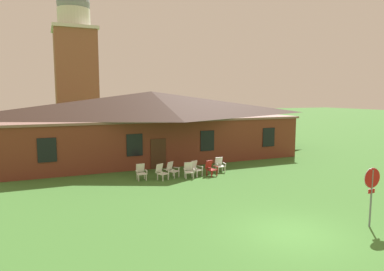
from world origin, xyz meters
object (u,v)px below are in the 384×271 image
lawn_chair_middle (189,170)px  lawn_chair_right_end (196,168)px  lawn_chair_by_porch (141,172)px  lawn_chair_under_eave (220,164)px  lawn_chair_near_door (161,171)px  lawn_chair_left_end (172,169)px  stop_sign (372,185)px  lawn_chair_far_side (211,168)px

lawn_chair_middle → lawn_chair_right_end: (0.61, 0.32, 0.00)m
lawn_chair_by_porch → lawn_chair_under_eave: (5.40, 0.04, 0.00)m
lawn_chair_near_door → lawn_chair_left_end: size_ratio=1.00×
lawn_chair_under_eave → stop_sign: bearing=-85.7°
lawn_chair_by_porch → lawn_chair_right_end: (3.45, -0.38, 0.00)m
lawn_chair_by_porch → lawn_chair_left_end: bearing=-4.0°
lawn_chair_right_end → lawn_chair_by_porch: bearing=173.6°
lawn_chair_by_porch → lawn_chair_near_door: same height
lawn_chair_near_door → lawn_chair_middle: same height
lawn_chair_middle → lawn_chair_right_end: bearing=27.5°
stop_sign → lawn_chair_near_door: (-5.07, 10.37, -1.15)m
lawn_chair_by_porch → lawn_chair_under_eave: bearing=0.4°
lawn_chair_by_porch → stop_sign: bearing=-60.2°
lawn_chair_left_end → lawn_chair_far_side: bearing=-13.3°
lawn_chair_far_side → lawn_chair_near_door: bearing=176.1°
lawn_chair_far_side → lawn_chair_under_eave: size_ratio=1.00×
lawn_chair_near_door → lawn_chair_under_eave: same height
lawn_chair_near_door → lawn_chair_under_eave: size_ratio=1.00×
stop_sign → lawn_chair_left_end: (-4.26, 10.71, -1.15)m
lawn_chair_middle → stop_sign: bearing=-71.6°
lawn_chair_left_end → lawn_chair_under_eave: size_ratio=1.00×
stop_sign → lawn_chair_under_eave: size_ratio=2.45×
lawn_chair_left_end → lawn_chair_middle: size_ratio=1.00×
lawn_chair_right_end → lawn_chair_middle: bearing=-152.5°
lawn_chair_right_end → lawn_chair_under_eave: size_ratio=1.00×
stop_sign → lawn_chair_middle: bearing=108.4°
stop_sign → lawn_chair_middle: size_ratio=2.45×
lawn_chair_left_end → lawn_chair_right_end: 1.52m
lawn_chair_far_side → lawn_chair_right_end: bearing=160.5°
lawn_chair_far_side → lawn_chair_under_eave: bearing=35.3°
lawn_chair_middle → lawn_chair_under_eave: size_ratio=1.00×
lawn_chair_by_porch → lawn_chair_far_side: (4.35, -0.70, 0.00)m
lawn_chair_left_end → lawn_chair_middle: bearing=-32.7°
lawn_chair_middle → lawn_chair_right_end: size_ratio=1.00×
stop_sign → lawn_chair_middle: (-3.37, 10.14, -1.15)m
lawn_chair_by_porch → lawn_chair_near_door: 1.24m
stop_sign → lawn_chair_under_eave: stop_sign is taller
lawn_chair_left_end → lawn_chair_middle: (0.88, -0.57, 0.00)m
lawn_chair_near_door → lawn_chair_left_end: bearing=22.8°
lawn_chair_middle → lawn_chair_left_end: bearing=147.3°
lawn_chair_right_end → lawn_chair_under_eave: bearing=12.2°
lawn_chair_left_end → lawn_chair_right_end: size_ratio=1.00×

